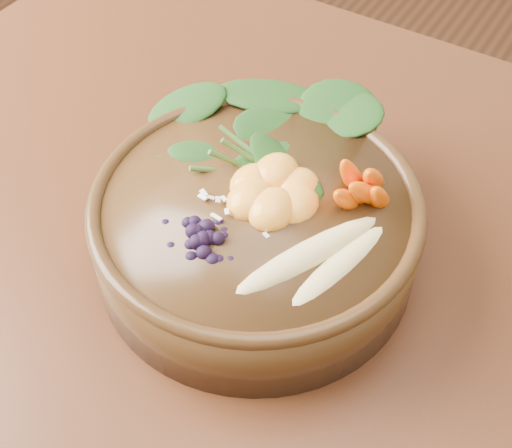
# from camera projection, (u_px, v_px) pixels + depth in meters

# --- Properties ---
(stoneware_bowl) EXTENTS (0.38, 0.38, 0.08)m
(stoneware_bowl) POSITION_uv_depth(u_px,v_px,m) (256.00, 231.00, 0.64)
(stoneware_bowl) COLOR #412810
(stoneware_bowl) RESTS_ON dining_table
(kale_heap) EXTENTS (0.24, 0.23, 0.04)m
(kale_heap) POSITION_uv_depth(u_px,v_px,m) (278.00, 127.00, 0.65)
(kale_heap) COLOR #1F4A18
(kale_heap) RESTS_ON stoneware_bowl
(carrot_cluster) EXTENTS (0.08, 0.08, 0.08)m
(carrot_cluster) POSITION_uv_depth(u_px,v_px,m) (370.00, 162.00, 0.59)
(carrot_cluster) COLOR #FA5E01
(carrot_cluster) RESTS_ON stoneware_bowl
(banana_halves) EXTENTS (0.10, 0.15, 0.03)m
(banana_halves) POSITION_uv_depth(u_px,v_px,m) (325.00, 248.00, 0.56)
(banana_halves) COLOR #E0CC84
(banana_halves) RESTS_ON stoneware_bowl
(mandarin_cluster) EXTENTS (0.11, 0.12, 0.03)m
(mandarin_cluster) POSITION_uv_depth(u_px,v_px,m) (274.00, 180.00, 0.61)
(mandarin_cluster) COLOR orange
(mandarin_cluster) RESTS_ON stoneware_bowl
(blueberry_pile) EXTENTS (0.16, 0.14, 0.04)m
(blueberry_pile) POSITION_uv_depth(u_px,v_px,m) (199.00, 220.00, 0.57)
(blueberry_pile) COLOR black
(blueberry_pile) RESTS_ON stoneware_bowl
(coconut_flakes) EXTENTS (0.11, 0.10, 0.01)m
(coconut_flakes) POSITION_uv_depth(u_px,v_px,m) (239.00, 210.00, 0.60)
(coconut_flakes) COLOR white
(coconut_flakes) RESTS_ON stoneware_bowl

